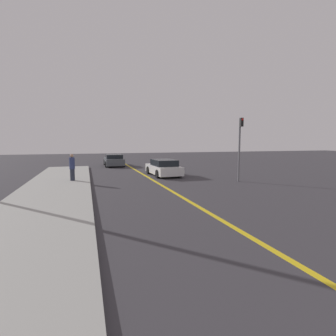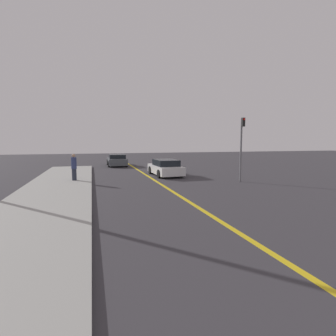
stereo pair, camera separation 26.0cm
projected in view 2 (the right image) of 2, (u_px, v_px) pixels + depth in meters
road_center_line at (161, 184)px, 16.02m from camera, size 0.20×60.00×0.01m
sidewalk_left at (49, 200)px, 11.50m from camera, size 3.65×29.99×0.15m
car_near_right_lane at (165, 168)px, 20.02m from camera, size 1.99×4.21×1.24m
car_ahead_center at (117, 160)px, 27.87m from camera, size 2.01×4.51×1.24m
pedestrian_mid_group at (74, 167)px, 16.58m from camera, size 0.33×0.33×1.68m
traffic_light at (241, 143)px, 16.75m from camera, size 0.18×0.40×4.10m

